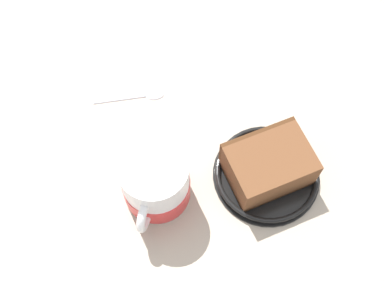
{
  "coord_description": "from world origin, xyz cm",
  "views": [
    {
      "loc": [
        -33.46,
        18.36,
        65.5
      ],
      "look_at": [
        -4.11,
        10.58,
        3.0
      ],
      "focal_mm": 45.01,
      "sensor_mm": 36.0,
      "label": 1
    }
  ],
  "objects_px": {
    "cake_slice": "(269,164)",
    "tea_mug": "(156,183)",
    "small_plate": "(267,174)",
    "teaspoon": "(144,95)"
  },
  "relations": [
    {
      "from": "cake_slice",
      "to": "tea_mug",
      "type": "xyz_separation_m",
      "value": [
        0.01,
        0.16,
        0.01
      ]
    },
    {
      "from": "small_plate",
      "to": "tea_mug",
      "type": "distance_m",
      "value": 0.16
    },
    {
      "from": "cake_slice",
      "to": "tea_mug",
      "type": "height_order",
      "value": "tea_mug"
    },
    {
      "from": "tea_mug",
      "to": "teaspoon",
      "type": "distance_m",
      "value": 0.17
    },
    {
      "from": "small_plate",
      "to": "teaspoon",
      "type": "xyz_separation_m",
      "value": [
        0.18,
        0.14,
        -0.0
      ]
    },
    {
      "from": "small_plate",
      "to": "tea_mug",
      "type": "bearing_deg",
      "value": 85.26
    },
    {
      "from": "tea_mug",
      "to": "small_plate",
      "type": "bearing_deg",
      "value": -94.74
    },
    {
      "from": "teaspoon",
      "to": "small_plate",
      "type": "bearing_deg",
      "value": -141.34
    },
    {
      "from": "tea_mug",
      "to": "teaspoon",
      "type": "relative_size",
      "value": 1.0
    },
    {
      "from": "tea_mug",
      "to": "teaspoon",
      "type": "height_order",
      "value": "tea_mug"
    }
  ]
}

